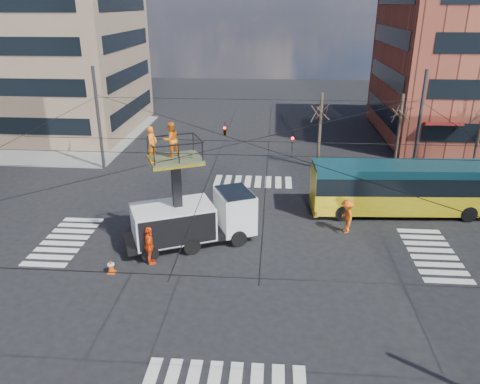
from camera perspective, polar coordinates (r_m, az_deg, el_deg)
name	(u,v)px	position (r m, az deg, el deg)	size (l,w,h in m)	color
ground	(244,247)	(25.56, 0.46, -6.70)	(120.00, 120.00, 0.00)	black
sidewalk_nw	(47,136)	(50.35, -22.49, 6.33)	(18.00, 18.00, 0.12)	slate
crosswalks	(244,247)	(25.56, 0.46, -6.68)	(22.40, 22.40, 0.02)	silver
overhead_network	(243,170)	(24.18, 0.38, 2.71)	(24.24, 24.24, 8.00)	#2D2D30
tree_a	(321,111)	(36.83, 9.85, 9.73)	(2.00, 2.00, 6.00)	#382B21
tree_b	(401,112)	(37.88, 19.04, 9.20)	(2.00, 2.00, 6.00)	#382B21
utility_truck	(192,207)	(25.18, -5.82, -1.80)	(7.33, 4.94, 6.80)	black
city_bus	(407,187)	(30.63, 19.67, 0.53)	(11.78, 3.29, 3.20)	gold
traffic_cone	(111,266)	(23.96, -15.45, -8.72)	(0.36, 0.36, 0.72)	#D34208
worker_ground	(149,246)	(23.98, -10.98, -6.44)	(1.20, 0.50, 2.04)	#FF4910
flagger	(347,216)	(27.41, 12.89, -2.88)	(1.29, 0.74, 2.00)	#E3540E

